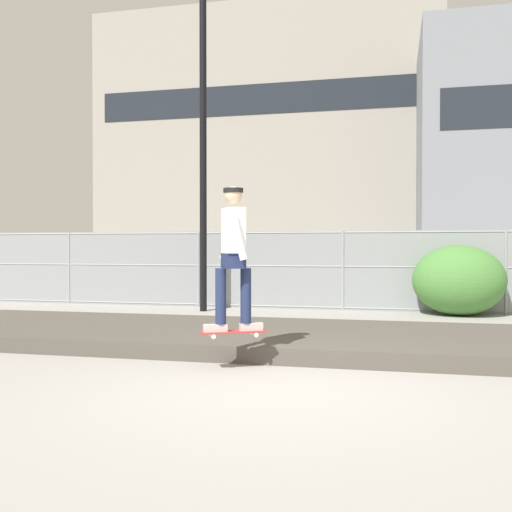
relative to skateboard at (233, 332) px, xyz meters
name	(u,v)px	position (x,y,z in m)	size (l,w,h in m)	color
ground_plane	(277,391)	(0.71, -0.88, -0.46)	(120.00, 120.00, 0.00)	gray
gravel_berm	(314,339)	(0.71, 1.90, -0.35)	(12.92, 3.11, 0.22)	#4C473F
skateboard	(233,332)	(0.00, 0.00, 0.00)	(0.80, 0.55, 0.07)	#B22D2D
skater	(233,249)	(0.00, 0.00, 1.00)	(0.68, 0.62, 1.74)	#B2ADA8
chain_fence	(343,270)	(0.71, 6.95, 0.47)	(21.25, 0.06, 1.85)	gray
street_lamp	(203,106)	(-2.39, 6.05, 4.24)	(0.44, 0.44, 7.67)	black
parked_car_near	(154,268)	(-5.12, 9.61, 0.38)	(4.55, 2.25, 1.66)	#474C54
parked_car_mid	(335,269)	(0.26, 9.74, 0.38)	(4.47, 2.09, 1.66)	#566B4C
library_building	(270,142)	(-9.24, 45.83, 10.51)	(29.82, 10.47, 21.93)	gray
shrub_left	(459,280)	(3.22, 6.50, 0.30)	(1.95, 1.60, 1.51)	#477F38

